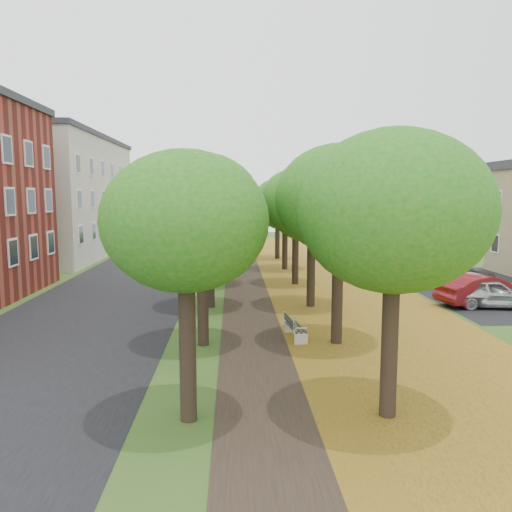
{
  "coord_description": "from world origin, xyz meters",
  "views": [
    {
      "loc": [
        -1.13,
        -11.38,
        5.33
      ],
      "look_at": [
        -0.05,
        11.59,
        2.5
      ],
      "focal_mm": 35.0,
      "sensor_mm": 36.0,
      "label": 1
    }
  ],
  "objects": [
    {
      "name": "leaf_verge",
      "position": [
        5.0,
        15.0,
        0.01
      ],
      "size": [
        7.5,
        70.0,
        0.01
      ],
      "primitive_type": "cube",
      "color": "#A0701D",
      "rests_on": "ground"
    },
    {
      "name": "tree_row_east",
      "position": [
        2.6,
        15.0,
        4.8
      ],
      "size": [
        4.18,
        34.18,
        6.61
      ],
      "color": "black",
      "rests_on": "ground"
    },
    {
      "name": "building_cream",
      "position": [
        -17.0,
        33.0,
        5.21
      ],
      "size": [
        10.3,
        20.3,
        10.4
      ],
      "color": "beige",
      "rests_on": "ground"
    },
    {
      "name": "bench",
      "position": [
        1.14,
        6.62,
        0.43
      ],
      "size": [
        0.7,
        1.79,
        0.82
      ],
      "rotation": [
        0.0,
        0.0,
        1.69
      ],
      "color": "#252F28",
      "rests_on": "ground"
    },
    {
      "name": "car_silver",
      "position": [
        11.1,
        11.32,
        0.71
      ],
      "size": [
        4.37,
        2.23,
        1.42
      ],
      "primitive_type": "imported",
      "rotation": [
        0.0,
        0.0,
        1.43
      ],
      "color": "#A2A2A6",
      "rests_on": "ground"
    },
    {
      "name": "tree_row_west",
      "position": [
        -2.2,
        15.0,
        4.8
      ],
      "size": [
        4.18,
        34.18,
        6.61
      ],
      "color": "black",
      "rests_on": "ground"
    },
    {
      "name": "street_asphalt",
      "position": [
        -7.5,
        15.0,
        0.0
      ],
      "size": [
        8.0,
        70.0,
        0.01
      ],
      "primitive_type": "cube",
      "color": "black",
      "rests_on": "ground"
    },
    {
      "name": "car_white",
      "position": [
        11.39,
        17.93,
        0.69
      ],
      "size": [
        5.12,
        2.62,
        1.38
      ],
      "primitive_type": "imported",
      "rotation": [
        0.0,
        0.0,
        1.64
      ],
      "color": "silver",
      "rests_on": "ground"
    },
    {
      "name": "car_grey",
      "position": [
        12.06,
        17.26,
        0.69
      ],
      "size": [
        4.95,
        2.43,
        1.38
      ],
      "primitive_type": "imported",
      "rotation": [
        0.0,
        0.0,
        1.46
      ],
      "color": "#323136",
      "rests_on": "ground"
    },
    {
      "name": "ground",
      "position": [
        0.0,
        0.0,
        0.0
      ],
      "size": [
        120.0,
        120.0,
        0.0
      ],
      "primitive_type": "plane",
      "color": "#2D4C19",
      "rests_on": "ground"
    },
    {
      "name": "parking_lot",
      "position": [
        13.5,
        16.0,
        0.0
      ],
      "size": [
        9.0,
        16.0,
        0.01
      ],
      "primitive_type": "cube",
      "color": "black",
      "rests_on": "ground"
    },
    {
      "name": "car_red",
      "position": [
        11.0,
        11.85,
        0.76
      ],
      "size": [
        4.85,
        2.68,
        1.51
      ],
      "primitive_type": "imported",
      "rotation": [
        0.0,
        0.0,
        1.82
      ],
      "color": "maroon",
      "rests_on": "ground"
    },
    {
      "name": "footpath",
      "position": [
        0.0,
        15.0,
        0.0
      ],
      "size": [
        3.2,
        70.0,
        0.01
      ],
      "primitive_type": "cube",
      "color": "black",
      "rests_on": "ground"
    }
  ]
}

